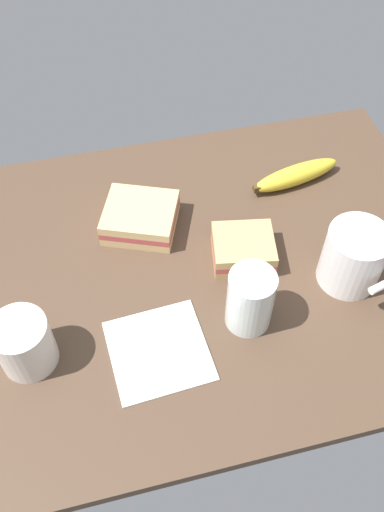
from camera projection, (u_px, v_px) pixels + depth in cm
name	position (u px, v px, depth cm)	size (l,w,h in cm)	color
tabletop	(192.00, 271.00, 90.20)	(90.00, 64.00, 2.00)	#4C3828
coffee_mug_black	(24.00, 343.00, 75.78)	(10.31, 8.36, 8.68)	silver
coffee_mug_milky	(353.00, 257.00, 83.99)	(9.53, 12.15, 10.40)	white
sandwich_main	(243.00, 248.00, 89.02)	(11.15, 10.37, 4.40)	tan
sandwich_side	(140.00, 218.00, 93.16)	(14.99, 14.34, 4.40)	#DBB77A
glass_of_milk	(250.00, 301.00, 79.60)	(6.93, 6.93, 10.51)	silver
banana	(296.00, 175.00, 100.01)	(17.72, 6.95, 3.74)	yellow
paper_napkin	(159.00, 351.00, 79.90)	(14.00, 14.00, 0.30)	white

